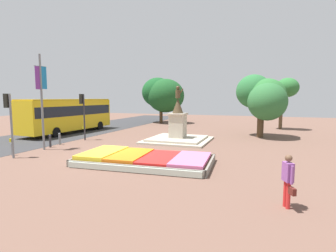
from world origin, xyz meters
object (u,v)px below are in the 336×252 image
(traffic_light_near_crossing, at_px, (9,114))
(pedestrian_with_handbag, at_px, (288,178))
(kerb_bollard_north, at_px, (60,138))
(flower_planter, at_px, (143,159))
(city_bus, at_px, (68,114))
(statue_monument, at_px, (178,132))
(banner_pole, at_px, (42,98))
(kerb_bollard_mid_b, at_px, (50,141))
(kerb_bollard_mid_a, at_px, (12,149))
(traffic_light_mid_block, at_px, (83,109))

(traffic_light_near_crossing, bearing_deg, pedestrian_with_handbag, -8.43)
(kerb_bollard_north, bearing_deg, traffic_light_near_crossing, -82.83)
(flower_planter, height_order, city_bus, city_bus)
(statue_monument, height_order, banner_pole, banner_pole)
(statue_monument, distance_m, pedestrian_with_handbag, 13.21)
(city_bus, xyz_separation_m, kerb_bollard_north, (4.01, -5.71, -1.45))
(statue_monument, bearing_deg, flower_planter, -86.44)
(kerb_bollard_mid_b, bearing_deg, kerb_bollard_mid_a, -93.76)
(statue_monument, xyz_separation_m, traffic_light_mid_block, (-7.47, -2.12, 1.85))
(banner_pole, xyz_separation_m, kerb_bollard_mid_b, (-0.24, 0.79, -2.95))
(kerb_bollard_north, bearing_deg, kerb_bollard_mid_a, -90.63)
(traffic_light_near_crossing, xyz_separation_m, kerb_bollard_mid_a, (-0.60, 0.53, -2.15))
(statue_monument, distance_m, city_bus, 11.91)
(flower_planter, distance_m, kerb_bollard_mid_b, 8.34)
(banner_pole, bearing_deg, traffic_light_mid_block, 90.89)
(traffic_light_near_crossing, height_order, banner_pole, banner_pole)
(statue_monument, height_order, kerb_bollard_mid_a, statue_monument)
(kerb_bollard_mid_a, height_order, kerb_bollard_mid_b, kerb_bollard_mid_b)
(flower_planter, relative_size, traffic_light_near_crossing, 1.96)
(traffic_light_near_crossing, height_order, traffic_light_mid_block, traffic_light_mid_block)
(kerb_bollard_mid_a, bearing_deg, banner_pole, 78.31)
(statue_monument, xyz_separation_m, banner_pole, (-7.40, -6.37, 2.69))
(city_bus, bearing_deg, statue_monument, -5.80)
(city_bus, xyz_separation_m, pedestrian_with_handbag, (18.97, -12.28, -0.95))
(kerb_bollard_north, bearing_deg, kerb_bollard_mid_b, -82.39)
(flower_planter, distance_m, traffic_light_mid_block, 9.89)
(traffic_light_near_crossing, xyz_separation_m, pedestrian_with_handbag, (14.41, -2.13, -1.58))
(kerb_bollard_north, bearing_deg, flower_planter, -20.09)
(kerb_bollard_mid_b, bearing_deg, city_bus, 121.45)
(flower_planter, xyz_separation_m, kerb_bollard_mid_b, (-8.11, 1.95, 0.25))
(flower_planter, relative_size, city_bus, 0.70)
(banner_pole, bearing_deg, statue_monument, 40.72)
(statue_monument, distance_m, traffic_light_near_crossing, 11.64)
(flower_planter, bearing_deg, banner_pole, 171.62)
(kerb_bollard_north, bearing_deg, banner_pole, -78.45)
(flower_planter, distance_m, statue_monument, 7.56)
(traffic_light_mid_block, bearing_deg, city_bus, 142.47)
(city_bus, distance_m, kerb_bollard_north, 7.13)
(kerb_bollard_mid_b, bearing_deg, traffic_light_mid_block, 87.18)
(city_bus, height_order, kerb_bollard_north, city_bus)
(traffic_light_mid_block, bearing_deg, kerb_bollard_mid_a, -93.24)
(statue_monument, bearing_deg, traffic_light_mid_block, -164.15)
(traffic_light_near_crossing, height_order, city_bus, traffic_light_near_crossing)
(statue_monument, distance_m, kerb_bollard_north, 9.00)
(banner_pole, relative_size, kerb_bollard_mid_b, 6.90)
(traffic_light_near_crossing, relative_size, banner_pole, 0.59)
(banner_pole, height_order, pedestrian_with_handbag, banner_pole)
(banner_pole, bearing_deg, flower_planter, -8.38)
(kerb_bollard_mid_a, bearing_deg, statue_monument, 47.08)
(pedestrian_with_handbag, relative_size, kerb_bollard_mid_b, 1.87)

